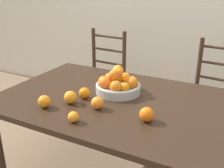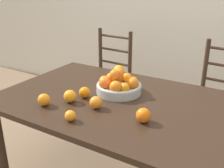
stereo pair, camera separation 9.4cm
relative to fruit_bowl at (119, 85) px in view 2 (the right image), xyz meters
The scene contains 10 objects.
dining_table 0.18m from the fruit_bowl, 83.40° to the right, with size 1.50×1.02×0.73m.
fruit_bowl is the anchor object (origin of this frame).
orange_loose_0 0.35m from the fruit_bowl, 122.91° to the right, with size 0.08×0.08×0.08m.
orange_loose_1 0.48m from the fruit_bowl, 94.05° to the right, with size 0.06×0.06×0.06m.
orange_loose_2 0.28m from the fruit_bowl, 89.84° to the right, with size 0.08×0.08×0.08m.
orange_loose_3 0.51m from the fruit_bowl, 125.68° to the right, with size 0.08×0.08×0.08m.
orange_loose_4 0.24m from the fruit_bowl, 129.06° to the right, with size 0.07×0.07×0.07m.
orange_loose_5 0.43m from the fruit_bowl, 42.27° to the right, with size 0.08×0.08×0.08m.
chair_left 0.98m from the fruit_bowl, 126.56° to the left, with size 0.45×0.43×0.99m.
chair_right 0.99m from the fruit_bowl, 52.89° to the left, with size 0.45×0.43×0.99m.
Camera 2 is at (0.80, -1.36, 1.45)m, focal length 42.00 mm.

